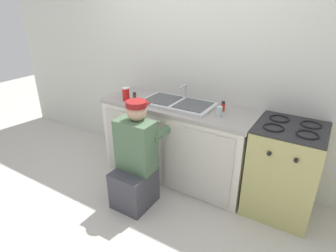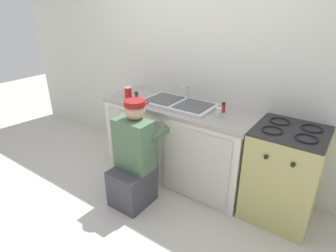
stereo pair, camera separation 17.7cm
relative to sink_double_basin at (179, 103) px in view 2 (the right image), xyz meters
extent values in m
plane|color=beige|center=(0.00, -0.30, -0.92)|extent=(12.00, 12.00, 0.00)
cube|color=silver|center=(0.00, 0.35, 0.33)|extent=(6.00, 0.10, 2.50)
cube|color=silver|center=(0.00, 0.00, -0.49)|extent=(1.70, 0.60, 0.86)
cube|color=beige|center=(-0.41, -0.31, -0.49)|extent=(0.75, 0.02, 0.76)
cube|color=beige|center=(0.41, -0.31, -0.49)|extent=(0.75, 0.02, 0.76)
cube|color=#9E9993|center=(0.00, 0.00, -0.04)|extent=(1.74, 0.62, 0.04)
cube|color=silver|center=(0.00, 0.00, 0.00)|extent=(0.80, 0.44, 0.03)
cube|color=#4C4F51|center=(-0.19, 0.00, 0.01)|extent=(0.33, 0.35, 0.01)
cube|color=#4C4F51|center=(0.19, 0.00, 0.01)|extent=(0.33, 0.35, 0.01)
cylinder|color=#B7BABF|center=(0.00, 0.19, 0.07)|extent=(0.02, 0.02, 0.18)
cylinder|color=#B7BABF|center=(0.00, 0.11, 0.16)|extent=(0.02, 0.16, 0.02)
cube|color=tan|center=(1.19, 0.00, -0.47)|extent=(0.61, 0.60, 0.90)
cube|color=#262628|center=(1.19, 0.00, -0.01)|extent=(0.60, 0.59, 0.02)
torus|color=black|center=(1.05, -0.12, 0.00)|extent=(0.19, 0.19, 0.02)
torus|color=black|center=(1.33, -0.12, 0.00)|extent=(0.19, 0.19, 0.02)
torus|color=black|center=(1.05, 0.12, 0.00)|extent=(0.19, 0.19, 0.02)
torus|color=black|center=(1.33, 0.12, 0.00)|extent=(0.19, 0.19, 0.02)
cylinder|color=black|center=(1.08, -0.31, -0.16)|extent=(0.04, 0.02, 0.04)
cylinder|color=black|center=(1.29, -0.31, -0.16)|extent=(0.04, 0.02, 0.04)
cube|color=#3F3F47|center=(-0.10, -0.70, -0.72)|extent=(0.36, 0.40, 0.40)
cube|color=#4C6B4C|center=(-0.10, -0.64, -0.26)|extent=(0.38, 0.22, 0.52)
sphere|color=tan|center=(-0.10, -0.60, 0.08)|extent=(0.19, 0.19, 0.19)
cylinder|color=maroon|center=(-0.10, -0.60, 0.15)|extent=(0.20, 0.20, 0.06)
cube|color=maroon|center=(-0.10, -0.52, 0.13)|extent=(0.13, 0.09, 0.02)
cylinder|color=#4C6B4C|center=(-0.27, -0.44, -0.17)|extent=(0.08, 0.30, 0.08)
cylinder|color=#4C6B4C|center=(0.07, -0.44, -0.17)|extent=(0.08, 0.30, 0.08)
cylinder|color=#ADC6CC|center=(0.52, -0.08, 0.03)|extent=(0.06, 0.06, 0.10)
cylinder|color=red|center=(-0.57, -0.18, 0.05)|extent=(0.08, 0.08, 0.14)
cylinder|color=white|center=(-0.57, -0.18, 0.13)|extent=(0.08, 0.08, 0.01)
cylinder|color=#513823|center=(-0.47, -0.16, 0.02)|extent=(0.04, 0.04, 0.08)
cylinder|color=black|center=(-0.47, -0.16, 0.08)|extent=(0.04, 0.04, 0.02)
cylinder|color=red|center=(0.50, 0.08, 0.02)|extent=(0.04, 0.04, 0.08)
cylinder|color=black|center=(0.50, 0.08, 0.08)|extent=(0.04, 0.04, 0.02)
camera|label=1|loc=(1.44, -2.54, 1.03)|focal=30.00mm
camera|label=2|loc=(1.58, -2.44, 1.03)|focal=30.00mm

